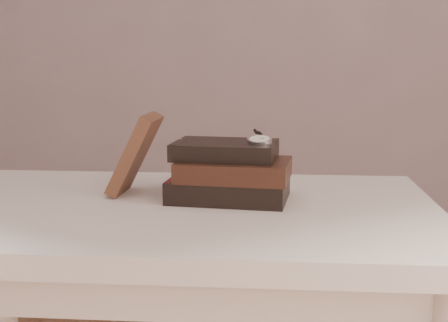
{
  "coord_description": "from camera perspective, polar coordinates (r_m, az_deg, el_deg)",
  "views": [
    {
      "loc": [
        0.19,
        -0.74,
        1.03
      ],
      "look_at": [
        0.1,
        0.4,
        0.82
      ],
      "focal_mm": 48.64,
      "sensor_mm": 36.0,
      "label": 1
    }
  ],
  "objects": [
    {
      "name": "table",
      "position": [
        1.17,
        -5.02,
        -8.45
      ],
      "size": [
        1.0,
        0.6,
        0.75
      ],
      "color": "silver",
      "rests_on": "ground"
    },
    {
      "name": "journal",
      "position": [
        1.22,
        -8.37,
        0.66
      ],
      "size": [
        0.1,
        0.11,
        0.16
      ],
      "primitive_type": "cube",
      "rotation": [
        0.0,
        0.47,
        -0.06
      ],
      "color": "#3E2217",
      "rests_on": "table"
    },
    {
      "name": "pocket_watch",
      "position": [
        1.14,
        3.35,
        2.03
      ],
      "size": [
        0.05,
        0.15,
        0.02
      ],
      "color": "silver",
      "rests_on": "book_stack"
    },
    {
      "name": "eyeglasses",
      "position": [
        1.25,
        -2.42,
        0.2
      ],
      "size": [
        0.1,
        0.12,
        0.04
      ],
      "color": "silver",
      "rests_on": "book_stack"
    },
    {
      "name": "book_stack",
      "position": [
        1.17,
        0.55,
        -1.12
      ],
      "size": [
        0.24,
        0.18,
        0.11
      ],
      "color": "black",
      "rests_on": "table"
    }
  ]
}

